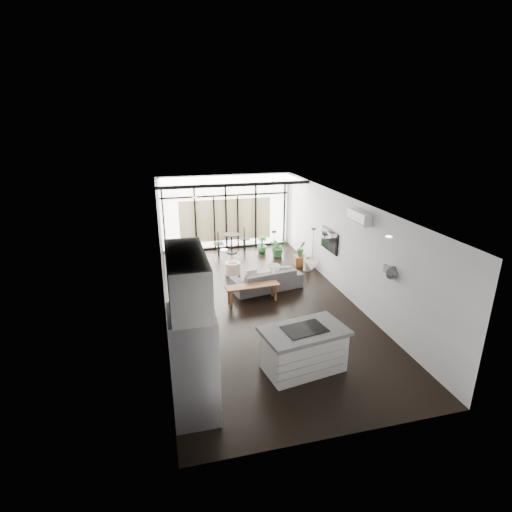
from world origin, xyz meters
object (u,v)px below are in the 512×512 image
island (304,349)px  sofa (267,276)px  pouf (233,268)px  fridge (194,365)px  tv (329,240)px  milk_can (307,263)px  console_bench (252,293)px

island → sofa: island is taller
pouf → fridge: bearing=-106.8°
pouf → tv: size_ratio=0.45×
milk_can → tv: (0.29, -0.94, 1.05)m
island → fridge: (-2.22, -0.73, 0.51)m
fridge → console_bench: bearing=63.8°
fridge → pouf: size_ratio=3.90×
sofa → console_bench: (-0.61, -0.71, -0.17)m
island → pouf: (-0.39, 5.36, -0.25)m
sofa → milk_can: (1.70, 1.10, -0.15)m
fridge → sofa: (2.59, 4.72, -0.56)m
sofa → fridge: bearing=50.4°
console_bench → pouf: 2.09m
island → tv: 4.85m
pouf → tv: 3.20m
island → tv: tv is taller
island → sofa: bearing=75.1°
pouf → sofa: bearing=-61.3°
fridge → milk_can: 7.27m
pouf → milk_can: 2.47m
sofa → tv: 2.19m
island → milk_can: (2.07, 5.09, -0.20)m
island → pouf: island is taller
island → milk_can: size_ratio=3.26×
sofa → pouf: bearing=-72.2°
fridge → milk_can: fridge is taller
fridge → console_bench: size_ratio=1.30×
tv → sofa: bearing=-175.5°
console_bench → tv: size_ratio=1.35×
sofa → milk_can: size_ratio=4.09×
island → fridge: 2.40m
sofa → pouf: 1.58m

